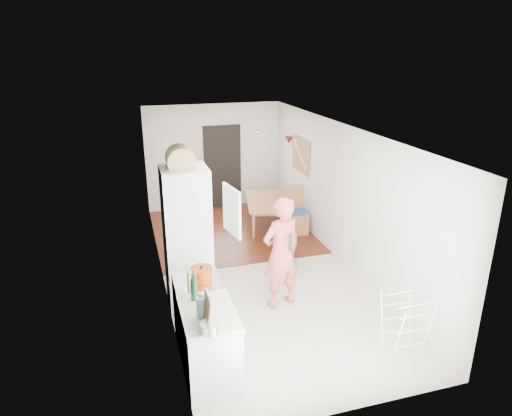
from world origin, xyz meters
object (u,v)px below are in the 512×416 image
stool (284,251)px  drying_rack (404,327)px  dining_chair (297,211)px  dining_table (269,215)px  person (281,243)px

stool → drying_rack: bearing=-80.3°
dining_chair → drying_rack: bearing=-89.3°
dining_table → stool: dining_table is taller
stool → drying_rack: 3.06m
dining_table → dining_chair: bearing=-133.2°
dining_chair → stool: (-0.70, -1.18, -0.29)m
dining_chair → drying_rack: size_ratio=1.17×
stool → dining_table: bearing=81.0°
stool → drying_rack: drying_rack is taller
stool → drying_rack: size_ratio=0.47×
dining_chair → stool: bearing=-117.4°
person → stool: size_ratio=5.14×
stool → person: bearing=-112.1°
dining_table → stool: (-0.28, -1.77, -0.04)m
dining_table → dining_chair: 0.77m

